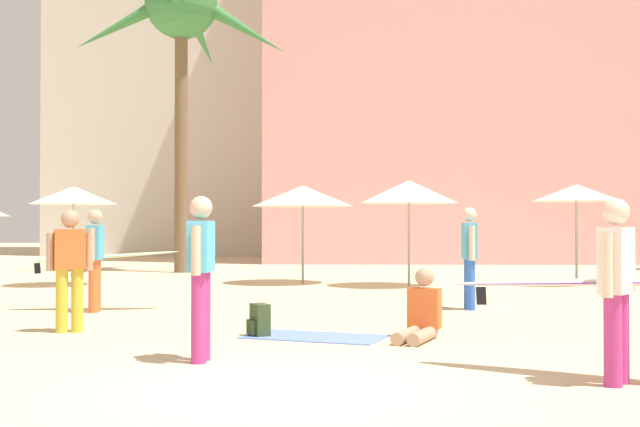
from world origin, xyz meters
name	(u,v)px	position (x,y,z in m)	size (l,w,h in m)	color
ground	(280,389)	(0.00, 0.00, 0.00)	(120.00, 120.00, 0.00)	beige
hotel_pink	(533,36)	(8.41, 27.08, 9.42)	(21.94, 8.84, 18.84)	pink
palm_tree_far_left	(182,18)	(-4.48, 17.52, 7.83)	(6.68, 6.99, 9.41)	brown
cafe_umbrella_0	(303,196)	(-0.51, 12.90, 2.16)	(2.53, 2.53, 2.43)	gray
cafe_umbrella_2	(576,193)	(6.11, 12.58, 2.22)	(2.11, 2.11, 2.43)	gray
cafe_umbrella_3	(73,195)	(-5.92, 11.94, 2.15)	(2.03, 2.03, 2.37)	gray
cafe_umbrella_4	(409,192)	(2.04, 11.99, 2.23)	(2.30, 2.30, 2.50)	gray
beach_towel	(314,337)	(0.17, 3.26, 0.01)	(1.75, 0.91, 0.01)	#6684E0
backpack	(259,321)	(-0.55, 3.32, 0.20)	(0.33, 0.35, 0.42)	#334525
person_far_right	(97,256)	(-3.59, 6.29, 0.92)	(2.68, 0.87, 1.70)	orange
person_near_left	(611,282)	(3.00, 0.40, 0.91)	(2.84, 1.76, 1.67)	#B7337F
person_far_left	(70,265)	(-3.13, 3.64, 0.90)	(0.59, 0.36, 1.64)	gold
person_mid_left	(421,315)	(1.51, 3.11, 0.30)	(0.70, 1.04, 0.89)	tan
person_mid_right	(469,253)	(2.67, 6.79, 0.96)	(0.24, 0.60, 1.74)	blue
person_mid_center	(201,271)	(-0.95, 1.36, 0.96)	(0.25, 0.60, 1.74)	#B7337F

